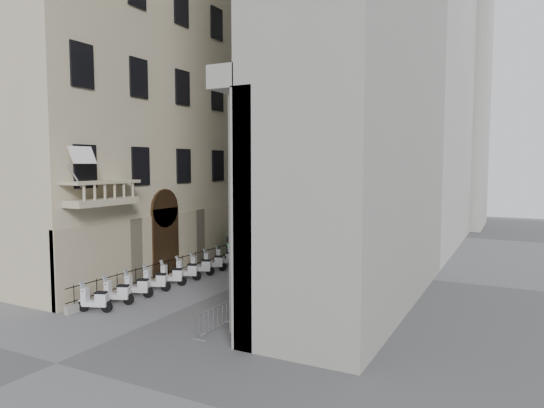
{
  "coord_description": "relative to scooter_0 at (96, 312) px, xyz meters",
  "views": [
    {
      "loc": [
        14.59,
        -11.41,
        7.14
      ],
      "look_at": [
        0.09,
        16.75,
        4.5
      ],
      "focal_mm": 32.0,
      "sensor_mm": 36.0,
      "label": 1
    }
  ],
  "objects": [
    {
      "name": "ground",
      "position": [
        3.44,
        -4.99,
        0.0
      ],
      "size": [
        120.0,
        120.0,
        0.0
      ],
      "primitive_type": "plane",
      "color": "#48484B",
      "rests_on": "ground"
    },
    {
      "name": "left_building",
      "position": [
        -4.06,
        17.01,
        17.0
      ],
      "size": [
        5.0,
        36.0,
        34.0
      ],
      "primitive_type": "cube",
      "color": "#C3B596",
      "rests_on": "ground"
    },
    {
      "name": "far_building",
      "position": [
        3.44,
        43.01,
        15.0
      ],
      "size": [
        22.0,
        10.0,
        30.0
      ],
      "primitive_type": "cube",
      "color": "beige",
      "rests_on": "ground"
    },
    {
      "name": "iron_fence",
      "position": [
        -0.86,
        13.01,
        0.0
      ],
      "size": [
        0.3,
        28.0,
        1.4
      ],
      "primitive_type": null,
      "color": "black",
      "rests_on": "ground"
    },
    {
      "name": "blue_awning",
      "position": [
        7.59,
        21.01,
        0.0
      ],
      "size": [
        1.6,
        3.0,
        3.0
      ],
      "primitive_type": null,
      "color": "navy",
      "rests_on": "ground"
    },
    {
      "name": "flag",
      "position": [
        -0.56,
        0.01,
        0.0
      ],
      "size": [
        1.0,
        1.4,
        8.2
      ],
      "primitive_type": null,
      "color": "#9E0C11",
      "rests_on": "ground"
    },
    {
      "name": "scooter_0",
      "position": [
        0.0,
        0.0,
        0.0
      ],
      "size": [
        1.51,
        1.01,
        1.5
      ],
      "primitive_type": null,
      "rotation": [
        0.0,
        0.0,
        1.93
      ],
      "color": "silver",
      "rests_on": "ground"
    },
    {
      "name": "scooter_1",
      "position": [
        0.0,
        1.45,
        0.0
      ],
      "size": [
        1.51,
        1.01,
        1.5
      ],
      "primitive_type": null,
      "rotation": [
        0.0,
        0.0,
        1.93
      ],
      "color": "silver",
      "rests_on": "ground"
    },
    {
      "name": "scooter_2",
      "position": [
        0.0,
        2.9,
        0.0
      ],
      "size": [
        1.51,
        1.01,
        1.5
      ],
      "primitive_type": null,
      "rotation": [
        0.0,
        0.0,
        1.93
      ],
      "color": "silver",
      "rests_on": "ground"
    },
    {
      "name": "scooter_3",
      "position": [
        0.0,
        4.36,
        0.0
      ],
      "size": [
        1.51,
        1.01,
        1.5
      ],
      "primitive_type": null,
      "rotation": [
        0.0,
        0.0,
        1.93
      ],
      "color": "silver",
      "rests_on": "ground"
    },
    {
      "name": "scooter_4",
      "position": [
        0.0,
        5.81,
        0.0
      ],
      "size": [
        1.51,
        1.01,
        1.5
      ],
      "primitive_type": null,
      "rotation": [
        0.0,
        0.0,
        1.93
      ],
      "color": "silver",
      "rests_on": "ground"
    },
    {
      "name": "scooter_5",
      "position": [
        0.0,
        7.26,
        0.0
      ],
      "size": [
        1.51,
        1.01,
        1.5
      ],
      "primitive_type": null,
      "rotation": [
        0.0,
        0.0,
        1.93
      ],
      "color": "silver",
      "rests_on": "ground"
    },
    {
      "name": "scooter_6",
      "position": [
        0.0,
        8.71,
        0.0
      ],
      "size": [
        1.51,
        1.01,
        1.5
      ],
      "primitive_type": null,
      "rotation": [
        0.0,
        0.0,
        1.93
      ],
      "color": "silver",
      "rests_on": "ground"
    },
    {
      "name": "scooter_7",
      "position": [
        0.0,
        10.17,
        0.0
      ],
      "size": [
        1.51,
        1.01,
        1.5
      ],
      "primitive_type": null,
      "rotation": [
        0.0,
        0.0,
        1.93
      ],
      "color": "silver",
      "rests_on": "ground"
    },
    {
      "name": "scooter_8",
      "position": [
        0.0,
        11.62,
        0.0
      ],
      "size": [
        1.51,
        1.01,
        1.5
      ],
      "primitive_type": null,
      "rotation": [
        0.0,
        0.0,
        1.93
      ],
      "color": "silver",
      "rests_on": "ground"
    },
    {
      "name": "scooter_9",
      "position": [
        0.0,
        13.07,
        0.0
      ],
      "size": [
        1.51,
        1.01,
        1.5
      ],
      "primitive_type": null,
      "rotation": [
        0.0,
        0.0,
        1.93
      ],
      "color": "silver",
      "rests_on": "ground"
    },
    {
      "name": "scooter_10",
      "position": [
        0.0,
        14.52,
        0.0
      ],
      "size": [
        1.51,
        1.01,
        1.5
      ],
      "primitive_type": null,
      "rotation": [
        0.0,
        0.0,
        1.93
      ],
      "color": "silver",
      "rests_on": "ground"
    },
    {
      "name": "scooter_11",
      "position": [
        0.0,
        15.97,
        0.0
      ],
      "size": [
        1.51,
        1.01,
        1.5
      ],
      "primitive_type": null,
      "rotation": [
        0.0,
        0.0,
        1.93
      ],
      "color": "silver",
      "rests_on": "ground"
    },
    {
      "name": "barrier_0",
      "position": [
        6.69,
        0.38,
        0.0
      ],
      "size": [
        0.6,
        2.4,
        1.1
      ],
      "primitive_type": null,
      "color": "#A0A2A7",
      "rests_on": "ground"
    },
    {
      "name": "barrier_1",
      "position": [
        6.69,
        2.88,
        0.0
      ],
      "size": [
        0.6,
        2.4,
        1.1
      ],
      "primitive_type": null,
      "color": "#A0A2A7",
      "rests_on": "ground"
    },
    {
      "name": "barrier_2",
      "position": [
        6.69,
        5.38,
        0.0
      ],
      "size": [
        0.6,
        2.4,
        1.1
      ],
      "primitive_type": null,
      "color": "#A0A2A7",
      "rests_on": "ground"
    },
    {
      "name": "barrier_3",
      "position": [
        6.69,
        7.88,
        0.0
      ],
      "size": [
        0.6,
        2.4,
        1.1
      ],
      "primitive_type": null,
      "color": "#A0A2A7",
      "rests_on": "ground"
    },
    {
      "name": "barrier_4",
      "position": [
        6.69,
        10.38,
        0.0
      ],
      "size": [
        0.6,
        2.4,
        1.1
      ],
      "primitive_type": null,
      "color": "#A0A2A7",
      "rests_on": "ground"
    },
    {
      "name": "barrier_5",
      "position": [
        6.69,
        12.88,
        0.0
      ],
      "size": [
        0.6,
        2.4,
        1.1
      ],
      "primitive_type": null,
      "color": "#A0A2A7",
      "rests_on": "ground"
    },
    {
      "name": "barrier_6",
      "position": [
        6.69,
        15.38,
        0.0
      ],
      "size": [
        0.6,
        2.4,
        1.1
      ],
      "primitive_type": null,
      "color": "#A0A2A7",
      "rests_on": "ground"
    },
    {
      "name": "security_tent",
      "position": [
        1.26,
        15.55,
        2.91
      ],
      "size": [
        4.28,
        4.28,
        3.48
      ],
      "color": "silver",
      "rests_on": "ground"
    },
    {
      "name": "street_lamp",
      "position": [
        1.05,
        17.18,
        5.11
      ],
      "size": [
        2.76,
        0.69,
        8.54
      ],
      "rotation": [
        0.0,
        0.0,
        -0.18
      ],
      "color": "gray",
      "rests_on": "ground"
    },
    {
      "name": "info_kiosk",
      "position": [
        -0.75,
        13.4,
        0.94
      ],
      "size": [
        0.41,
        0.91,
        1.86
      ],
      "rotation": [
        0.0,
        0.0,
        0.16
      ],
      "color": "black",
      "rests_on": "ground"
    },
    {
      "name": "pedestrian_a",
      "position": [
        5.09,
        21.09,
        1.01
      ],
      "size": [
        0.84,
        0.66,
        2.02
      ],
      "primitive_type": "imported",
      "rotation": [
        0.0,
        0.0,
        2.87
      ],
      "color": "#0C1533",
      "rests_on": "ground"
    },
    {
      "name": "pedestrian_b",
      "position": [
        5.02,
        19.15,
        0.95
      ],
      "size": [
        1.13,
        1.02,
        1.9
      ],
      "primitive_type": "imported",
      "rotation": [
        0.0,
        0.0,
        2.74
      ],
      "color": "black",
      "rests_on": "ground"
    },
    {
      "name": "pedestrian_c",
      "position": [
        4.33,
        30.75,
        0.9
      ],
      "size": [
        1.0,
        0.78,
        1.8
      ],
      "primitive_type": "imported",
      "rotation": [
        0.0,
        0.0,
        3.4
      ],
      "color": "black",
      "rests_on": "ground"
    }
  ]
}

